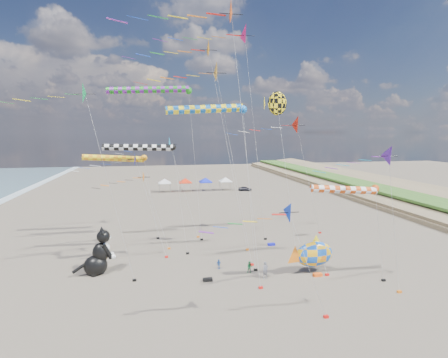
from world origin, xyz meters
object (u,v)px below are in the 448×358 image
child_blue (219,264)px  parked_car (245,189)px  fish_inflatable (314,254)px  person_adult (265,270)px  cat_inflatable (98,251)px  child_green (250,267)px

child_blue → parked_car: (15.48, 47.55, 0.03)m
fish_inflatable → person_adult: size_ratio=3.18×
cat_inflatable → parked_car: size_ratio=1.47×
cat_inflatable → child_blue: cat_inflatable is taller
child_blue → child_green: bearing=-55.7°
child_blue → fish_inflatable: bearing=-41.9°
fish_inflatable → child_green: 6.69m
parked_car → child_blue: bearing=-175.5°
cat_inflatable → child_green: size_ratio=3.84×
person_adult → fish_inflatable: bearing=-12.0°
cat_inflatable → person_adult: 17.04m
fish_inflatable → person_adult: (-5.29, -0.39, -1.14)m
child_blue → cat_inflatable: bearing=149.9°
fish_inflatable → parked_car: size_ratio=1.64×
child_green → parked_car: size_ratio=0.38×
child_green → child_blue: child_green is taller
child_blue → person_adult: bearing=-63.7°
cat_inflatable → person_adult: size_ratio=2.86×
person_adult → child_blue: (-4.08, 3.30, -0.32)m
fish_inflatable → person_adult: bearing=-175.8°
cat_inflatable → person_adult: (16.37, -4.46, -1.56)m
fish_inflatable → child_blue: (-9.37, 2.91, -1.46)m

